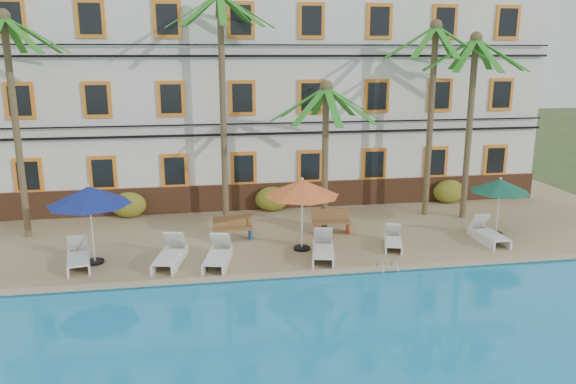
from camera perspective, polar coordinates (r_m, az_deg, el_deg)
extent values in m
plane|color=#384C23|center=(19.11, 1.97, -7.98)|extent=(100.00, 100.00, 0.00)
cube|color=tan|center=(23.71, -0.40, -3.22)|extent=(30.00, 12.00, 0.25)
cube|color=tan|center=(18.19, 2.54, -8.21)|extent=(30.00, 0.35, 0.06)
cube|color=silver|center=(27.66, -2.06, 10.07)|extent=(25.00, 6.00, 10.00)
cube|color=brown|center=(25.36, -1.09, -0.37)|extent=(25.00, 0.12, 1.20)
cube|color=orange|center=(25.79, -24.88, 1.52)|extent=(1.15, 0.10, 1.50)
cube|color=black|center=(25.74, -24.90, 1.49)|extent=(0.85, 0.04, 1.20)
cube|color=orange|center=(25.14, -18.28, 1.83)|extent=(1.15, 0.10, 1.50)
cube|color=black|center=(25.09, -18.30, 1.80)|extent=(0.85, 0.04, 1.20)
cube|color=orange|center=(24.84, -11.44, 2.12)|extent=(1.15, 0.10, 1.50)
cube|color=black|center=(24.80, -11.44, 2.10)|extent=(0.85, 0.04, 1.20)
cube|color=orange|center=(24.91, -4.53, 2.39)|extent=(1.15, 0.10, 1.50)
cube|color=black|center=(24.86, -4.52, 2.37)|extent=(0.85, 0.04, 1.20)
cube|color=orange|center=(25.33, 2.26, 2.62)|extent=(1.15, 0.10, 1.50)
cube|color=black|center=(25.28, 2.28, 2.60)|extent=(0.85, 0.04, 1.20)
cube|color=orange|center=(26.09, 8.73, 2.80)|extent=(1.15, 0.10, 1.50)
cube|color=black|center=(26.04, 8.77, 2.78)|extent=(0.85, 0.04, 1.20)
cube|color=orange|center=(27.16, 14.77, 2.94)|extent=(1.15, 0.10, 1.50)
cube|color=black|center=(27.12, 14.81, 2.92)|extent=(0.85, 0.04, 1.20)
cube|color=orange|center=(28.51, 20.29, 3.04)|extent=(1.15, 0.10, 1.50)
cube|color=black|center=(28.47, 20.34, 3.02)|extent=(0.85, 0.04, 1.20)
cube|color=orange|center=(25.37, -25.60, 8.36)|extent=(1.15, 0.10, 1.50)
cube|color=black|center=(25.32, -25.63, 8.35)|extent=(0.85, 0.04, 1.20)
cube|color=orange|center=(24.71, -18.84, 8.87)|extent=(1.15, 0.10, 1.50)
cube|color=black|center=(24.66, -18.86, 8.86)|extent=(0.85, 0.04, 1.20)
cube|color=orange|center=(24.41, -11.79, 9.26)|extent=(1.15, 0.10, 1.50)
cube|color=black|center=(24.36, -11.80, 9.25)|extent=(0.85, 0.04, 1.20)
cube|color=orange|center=(24.47, -4.67, 9.52)|extent=(1.15, 0.10, 1.50)
cube|color=black|center=(24.42, -4.66, 9.51)|extent=(0.85, 0.04, 1.20)
cube|color=orange|center=(24.90, 2.33, 9.63)|extent=(1.15, 0.10, 1.50)
cube|color=black|center=(24.85, 2.35, 9.62)|extent=(0.85, 0.04, 1.20)
cube|color=orange|center=(25.68, 8.99, 9.60)|extent=(1.15, 0.10, 1.50)
cube|color=black|center=(25.63, 9.03, 9.59)|extent=(0.85, 0.04, 1.20)
cube|color=orange|center=(26.77, 15.19, 9.47)|extent=(1.15, 0.10, 1.50)
cube|color=black|center=(26.72, 15.23, 9.46)|extent=(0.85, 0.04, 1.20)
cube|color=orange|center=(28.14, 20.83, 9.25)|extent=(1.15, 0.10, 1.50)
cube|color=black|center=(28.09, 20.88, 9.24)|extent=(0.85, 0.04, 1.20)
cube|color=orange|center=(25.33, -26.39, 15.56)|extent=(1.15, 0.10, 1.50)
cube|color=black|center=(25.28, -26.42, 15.56)|extent=(0.85, 0.04, 1.20)
cube|color=orange|center=(24.67, -19.44, 16.27)|extent=(1.15, 0.10, 1.50)
cube|color=black|center=(24.62, -19.46, 16.28)|extent=(0.85, 0.04, 1.20)
cube|color=orange|center=(24.37, -12.18, 16.77)|extent=(1.15, 0.10, 1.50)
cube|color=black|center=(24.32, -12.19, 16.78)|extent=(0.85, 0.04, 1.20)
cube|color=orange|center=(24.43, -4.82, 17.02)|extent=(1.15, 0.10, 1.50)
cube|color=black|center=(24.38, -4.81, 17.02)|extent=(0.85, 0.04, 1.20)
cube|color=orange|center=(24.86, 2.40, 17.00)|extent=(1.15, 0.10, 1.50)
cube|color=black|center=(24.81, 2.43, 17.01)|extent=(0.85, 0.04, 1.20)
cube|color=orange|center=(25.64, 9.27, 16.75)|extent=(1.15, 0.10, 1.50)
cube|color=black|center=(25.59, 9.31, 16.75)|extent=(0.85, 0.04, 1.20)
cube|color=orange|center=(26.73, 15.64, 16.31)|extent=(1.15, 0.10, 1.50)
cube|color=black|center=(26.68, 15.69, 16.31)|extent=(0.85, 0.04, 1.20)
cube|color=orange|center=(28.10, 21.42, 15.74)|extent=(1.15, 0.10, 1.50)
cube|color=black|center=(28.06, 21.47, 15.74)|extent=(0.85, 0.04, 1.20)
cube|color=black|center=(24.66, -1.07, 5.97)|extent=(25.00, 0.08, 0.10)
cube|color=black|center=(24.61, -1.08, 7.01)|extent=(25.00, 0.08, 0.06)
cube|color=black|center=(24.42, -1.11, 13.66)|extent=(25.00, 0.08, 0.10)
cube|color=black|center=(24.42, -1.11, 14.72)|extent=(25.00, 0.08, 0.06)
cylinder|color=brown|center=(23.06, -25.87, 5.58)|extent=(0.26, 0.26, 8.15)
sphere|color=brown|center=(22.92, -26.99, 15.69)|extent=(0.50, 0.50, 0.50)
cube|color=#23771C|center=(23.92, -26.05, 14.11)|extent=(0.28, 2.16, 1.31)
cube|color=#23771C|center=(21.95, -25.44, 14.30)|extent=(1.73, 1.73, 1.31)
cube|color=#23771C|center=(22.61, -24.13, 14.38)|extent=(2.16, 0.28, 1.31)
cube|color=#23771C|center=(23.42, -24.43, 14.30)|extent=(1.73, 1.73, 1.31)
cylinder|color=brown|center=(23.19, -6.61, 8.12)|extent=(0.26, 0.26, 9.11)
cube|color=#23771C|center=(24.19, -7.02, 17.63)|extent=(0.28, 2.16, 1.31)
cube|color=#23771C|center=(23.85, -8.90, 17.63)|extent=(1.73, 1.73, 1.31)
cube|color=#23771C|center=(23.09, -9.69, 17.72)|extent=(2.16, 0.28, 1.31)
cube|color=#23771C|center=(22.34, -8.84, 17.88)|extent=(1.73, 1.73, 1.31)
cube|color=#23771C|center=(22.05, -6.76, 18.00)|extent=(0.28, 2.16, 1.31)
cube|color=#23771C|center=(22.41, -4.77, 17.98)|extent=(1.73, 1.73, 1.31)
cube|color=#23771C|center=(23.19, -4.12, 17.86)|extent=(2.16, 0.28, 1.31)
cube|color=#23771C|center=(23.92, -5.08, 17.72)|extent=(1.73, 1.73, 1.31)
cylinder|color=brown|center=(22.07, 3.79, 3.32)|extent=(0.26, 0.26, 5.63)
sphere|color=brown|center=(21.73, 3.91, 10.63)|extent=(0.50, 0.50, 0.50)
cube|color=#23771C|center=(22.82, 3.26, 9.19)|extent=(0.28, 2.16, 1.31)
cube|color=#23771C|center=(22.36, 1.51, 9.11)|extent=(1.73, 1.73, 1.31)
cube|color=#23771C|center=(21.55, 1.07, 8.92)|extent=(2.16, 0.28, 1.31)
cube|color=#23771C|center=(20.87, 2.31, 8.75)|extent=(1.73, 1.73, 1.31)
cube|color=#23771C|center=(20.74, 4.56, 8.68)|extent=(0.28, 2.16, 1.31)
cube|color=#23771C|center=(21.23, 6.37, 8.76)|extent=(1.73, 1.73, 1.31)
cube|color=#23771C|center=(22.04, 6.63, 8.95)|extent=(2.16, 0.28, 1.31)
cube|color=#23771C|center=(22.69, 5.33, 9.12)|extent=(1.73, 1.73, 1.31)
cylinder|color=brown|center=(24.53, 14.25, 6.74)|extent=(0.26, 0.26, 7.95)
sphere|color=brown|center=(24.38, 14.83, 16.04)|extent=(0.50, 0.50, 0.50)
cube|color=#23771C|center=(25.35, 13.73, 14.56)|extent=(0.28, 2.16, 1.31)
cube|color=#23771C|center=(24.77, 12.35, 14.65)|extent=(1.73, 1.73, 1.31)
cube|color=#23771C|center=(23.95, 12.31, 14.68)|extent=(2.16, 0.28, 1.31)
cube|color=#23771C|center=(23.36, 13.74, 14.63)|extent=(1.73, 1.73, 1.31)
cube|color=#23771C|center=(23.38, 15.82, 14.51)|extent=(0.28, 2.16, 1.31)
cube|color=#23771C|center=(23.99, 17.19, 14.39)|extent=(1.73, 1.73, 1.31)
cube|color=#23771C|center=(24.81, 17.07, 14.37)|extent=(2.16, 0.28, 1.31)
cube|color=#23771C|center=(25.36, 15.64, 14.44)|extent=(1.73, 1.73, 1.31)
cylinder|color=brown|center=(24.54, 17.91, 5.91)|extent=(0.26, 0.26, 7.46)
sphere|color=brown|center=(24.34, 18.59, 14.63)|extent=(0.50, 0.50, 0.50)
cube|color=#23771C|center=(25.29, 17.32, 13.21)|extent=(0.28, 2.16, 1.31)
cube|color=#23771C|center=(24.68, 16.03, 13.29)|extent=(1.73, 1.73, 1.31)
cube|color=#23771C|center=(23.86, 16.12, 13.28)|extent=(2.16, 0.28, 1.31)
cube|color=#23771C|center=(23.32, 17.65, 13.17)|extent=(1.73, 1.73, 1.31)
cube|color=#23771C|center=(23.39, 19.70, 13.01)|extent=(0.28, 2.16, 1.31)
cube|color=#23771C|center=(24.03, 20.96, 12.92)|extent=(1.73, 1.73, 1.31)
cube|color=#23771C|center=(24.85, 20.71, 12.95)|extent=(2.16, 0.28, 1.31)
cube|color=#23771C|center=(25.36, 19.22, 13.07)|extent=(1.73, 1.73, 1.31)
ellipsoid|color=#2D5718|center=(24.97, -15.90, -1.27)|extent=(1.50, 0.90, 1.10)
ellipsoid|color=#2D5718|center=(25.00, -1.63, -0.70)|extent=(1.50, 0.90, 1.10)
ellipsoid|color=#2D5718|center=(27.38, 16.03, 0.05)|extent=(1.50, 0.90, 1.10)
cylinder|color=black|center=(20.13, -19.02, -6.72)|extent=(0.61, 0.61, 0.09)
cylinder|color=silver|center=(19.73, -19.32, -3.26)|extent=(0.06, 0.06, 2.63)
cone|color=navy|center=(19.46, -19.56, -0.34)|extent=(2.74, 2.74, 0.60)
sphere|color=silver|center=(19.39, -19.64, 0.60)|extent=(0.10, 0.10, 0.10)
cylinder|color=black|center=(20.32, 1.41, -5.73)|extent=(0.60, 0.60, 0.09)
cylinder|color=silver|center=(19.93, 1.43, -2.38)|extent=(0.06, 0.06, 2.55)
cone|color=orange|center=(19.67, 1.45, 0.44)|extent=(2.66, 2.66, 0.59)
sphere|color=silver|center=(19.60, 1.46, 1.35)|extent=(0.10, 0.10, 0.10)
cylinder|color=black|center=(23.40, 20.34, -3.96)|extent=(0.51, 0.51, 0.07)
cylinder|color=silver|center=(23.11, 20.56, -1.46)|extent=(0.06, 0.06, 2.19)
cone|color=#14513C|center=(22.91, 20.75, 0.62)|extent=(2.28, 2.28, 0.50)
sphere|color=silver|center=(22.85, 20.81, 1.29)|extent=(0.10, 0.10, 0.10)
cube|color=silver|center=(19.67, -20.54, -6.42)|extent=(0.89, 1.48, 0.06)
cube|color=silver|center=(20.49, -20.61, -4.87)|extent=(0.72, 0.62, 0.69)
cube|color=silver|center=(19.99, -21.42, -6.72)|extent=(0.43, 1.95, 0.32)
cube|color=silver|center=(19.97, -19.58, -6.57)|extent=(0.43, 1.95, 0.32)
cube|color=silver|center=(18.95, -12.14, -6.52)|extent=(0.98, 1.57, 0.07)
cube|color=silver|center=(19.78, -11.40, -4.82)|extent=(0.77, 0.67, 0.73)
cube|color=silver|center=(19.36, -12.85, -6.72)|extent=(0.53, 2.03, 0.34)
cube|color=silver|center=(19.18, -10.92, -6.81)|extent=(0.53, 2.03, 0.34)
cube|color=silver|center=(18.67, -7.31, -6.65)|extent=(0.94, 1.53, 0.07)
cube|color=silver|center=(19.50, -6.84, -4.93)|extent=(0.75, 0.65, 0.71)
cube|color=silver|center=(19.05, -8.14, -6.85)|extent=(0.49, 2.00, 0.33)
cube|color=silver|center=(18.94, -6.16, -6.91)|extent=(0.49, 2.00, 0.33)
cube|color=silver|center=(19.12, 3.58, -6.06)|extent=(0.95, 1.53, 0.07)
cube|color=silver|center=(19.97, 3.57, -4.41)|extent=(0.76, 0.66, 0.71)
cube|color=silver|center=(19.44, 2.59, -6.29)|extent=(0.50, 2.00, 0.33)
cube|color=silver|center=(19.45, 4.54, -6.31)|extent=(0.50, 2.00, 0.33)
cube|color=silver|center=(20.55, 10.66, -5.01)|extent=(0.87, 1.29, 0.05)
cube|color=silver|center=(21.26, 10.60, -3.77)|extent=(0.65, 0.58, 0.59)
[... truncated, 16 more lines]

